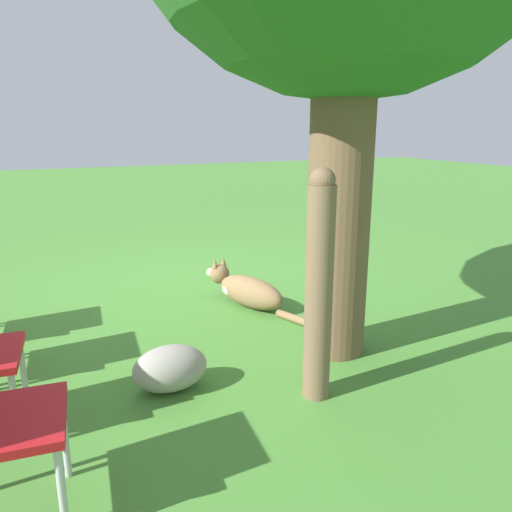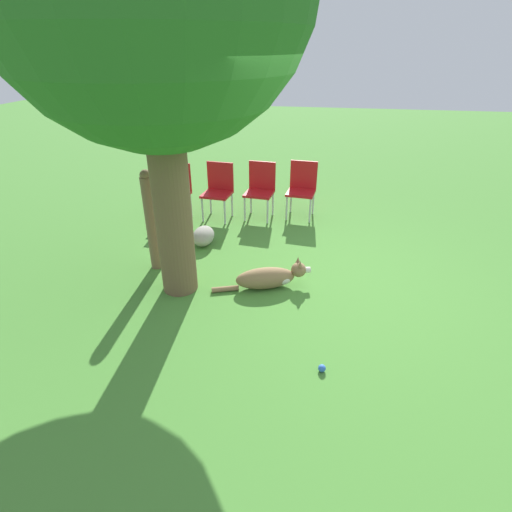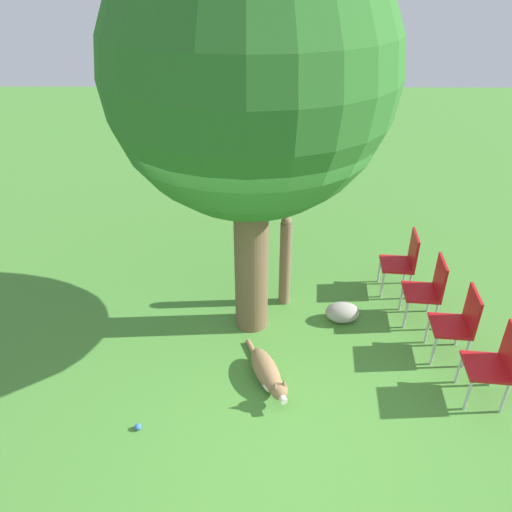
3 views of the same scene
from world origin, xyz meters
name	(u,v)px [view 1 (image 1 of 3)]	position (x,y,z in m)	size (l,w,h in m)	color
ground_plane	(222,294)	(0.00, 0.00, 0.00)	(30.00, 30.00, 0.00)	#478433
dog	(246,290)	(-0.08, 0.36, 0.13)	(0.49, 1.13, 0.35)	olive
fence_post	(319,287)	(0.15, 1.87, 0.65)	(0.15, 0.15, 1.29)	brown
tennis_ball	(331,265)	(-1.38, -0.29, 0.03)	(0.07, 0.07, 0.07)	blue
garden_rock	(170,368)	(0.88, 1.46, 0.13)	(0.44, 0.30, 0.27)	gray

